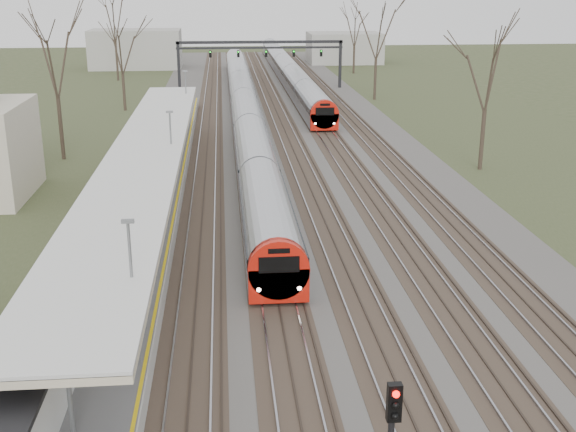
{
  "coord_description": "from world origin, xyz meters",
  "views": [
    {
      "loc": [
        -4.63,
        -7.78,
        13.15
      ],
      "look_at": [
        -1.53,
        26.3,
        2.0
      ],
      "focal_mm": 45.0,
      "sensor_mm": 36.0,
      "label": 1
    }
  ],
  "objects_px": {
    "signal_post": "(392,432)",
    "passenger": "(108,313)",
    "train_far": "(288,70)",
    "train_near": "(244,104)"
  },
  "relations": [
    {
      "from": "train_near",
      "to": "passenger",
      "type": "distance_m",
      "value": 48.89
    },
    {
      "from": "signal_post",
      "to": "passenger",
      "type": "bearing_deg",
      "value": 131.65
    },
    {
      "from": "passenger",
      "to": "signal_post",
      "type": "height_order",
      "value": "signal_post"
    },
    {
      "from": "train_far",
      "to": "passenger",
      "type": "xyz_separation_m",
      "value": [
        -13.45,
        -77.31,
        0.35
      ]
    },
    {
      "from": "train_near",
      "to": "train_far",
      "type": "xyz_separation_m",
      "value": [
        7.0,
        28.84,
        0.0
      ]
    },
    {
      "from": "train_far",
      "to": "signal_post",
      "type": "height_order",
      "value": "signal_post"
    },
    {
      "from": "train_near",
      "to": "signal_post",
      "type": "height_order",
      "value": "signal_post"
    },
    {
      "from": "train_far",
      "to": "signal_post",
      "type": "xyz_separation_m",
      "value": [
        -5.25,
        -86.53,
        1.25
      ]
    },
    {
      "from": "train_far",
      "to": "passenger",
      "type": "relative_size",
      "value": 45.2
    },
    {
      "from": "train_near",
      "to": "signal_post",
      "type": "relative_size",
      "value": 22.0
    }
  ]
}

